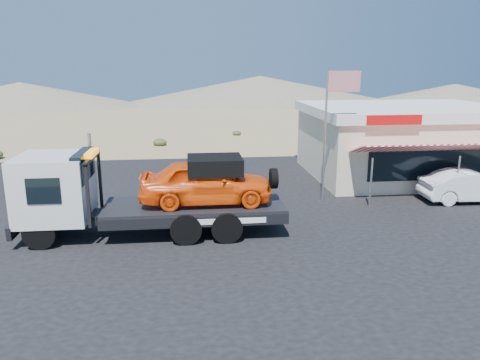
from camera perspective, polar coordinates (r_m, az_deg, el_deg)
The scene contains 7 objects.
ground at distance 16.95m, azimuth -1.26°, elevation -7.40°, with size 120.00×120.00×0.00m, color #907752.
asphalt_lot at distance 20.00m, azimuth 3.70°, elevation -3.99°, with size 32.00×24.00×0.02m, color black.
tow_truck at distance 17.41m, azimuth -11.40°, elevation -1.19°, with size 9.47×2.81×3.17m.
white_sedan at distance 23.77m, azimuth 26.28°, elevation -0.65°, with size 1.55×4.43×1.46m, color silver.
jerky_store at distance 27.71m, azimuth 19.17°, elevation 4.58°, with size 10.40×9.97×3.90m.
flagpole at distance 21.31m, azimuth 11.00°, elevation 7.26°, with size 1.55×0.10×6.00m.
distant_hills at distance 71.48m, azimuth -13.30°, elevation 10.30°, with size 126.00×48.00×4.20m.
Camera 1 is at (-1.37, -15.71, 6.22)m, focal length 35.00 mm.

